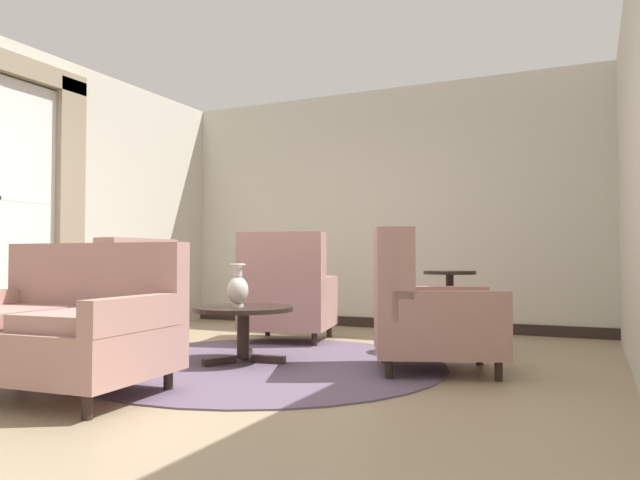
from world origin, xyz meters
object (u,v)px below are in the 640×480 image
coffee_table (243,318)px  side_table (450,304)px  settee (59,330)px  armchair_foreground_right (423,313)px  porcelain_vase (238,289)px  armchair_near_window (122,301)px  armchair_far_left (287,297)px

coffee_table → side_table: side_table is taller
settee → armchair_foreground_right: 2.51m
coffee_table → armchair_foreground_right: size_ratio=0.72×
porcelain_vase → side_table: (1.42, 1.27, -0.16)m
settee → side_table: size_ratio=2.00×
porcelain_vase → settee: bearing=-108.4°
settee → armchair_near_window: size_ratio=1.42×
porcelain_vase → armchair_foreground_right: armchair_foreground_right is taller
armchair_near_window → side_table: bearing=113.4°
coffee_table → settee: 1.48m
armchair_near_window → armchair_far_left: (1.21, 1.03, 0.01)m
porcelain_vase → armchair_foreground_right: (1.43, 0.31, -0.17)m
settee → armchair_far_left: 2.63m
armchair_near_window → armchair_foreground_right: (2.87, 0.07, -0.00)m
coffee_table → armchair_far_left: (-0.24, 1.21, 0.09)m
armchair_far_left → armchair_near_window: bearing=27.8°
coffee_table → armchair_near_window: size_ratio=0.79×
armchair_foreground_right → armchair_near_window: bearing=70.0°
side_table → settee: bearing=-125.6°
porcelain_vase → armchair_foreground_right: size_ratio=0.31×
porcelain_vase → coffee_table: bearing=74.7°
settee → armchair_foreground_right: bearing=37.4°
porcelain_vase → settee: size_ratio=0.24×
armchair_near_window → armchair_foreground_right: bearing=95.1°
armchair_foreground_right → armchair_far_left: (-1.66, 0.96, 0.01)m
armchair_foreground_right → porcelain_vase: bearing=80.9°
porcelain_vase → armchair_near_window: size_ratio=0.34×
settee → armchair_foreground_right: (1.88, 1.66, 0.04)m
settee → side_table: 3.21m
armchair_foreground_right → side_table: size_ratio=1.55×
porcelain_vase → armchair_far_left: 1.30m
porcelain_vase → settee: 1.43m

